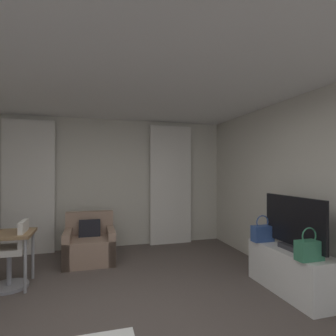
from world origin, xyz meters
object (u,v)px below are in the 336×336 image
at_px(tv_flatscreen, 294,225).
at_px(desk_chair, 13,258).
at_px(armchair, 90,245).
at_px(handbag_secondary, 309,249).
at_px(handbag_primary, 262,233).
at_px(tv_console, 291,270).

bearing_deg(tv_flatscreen, desk_chair, 161.23).
height_order(armchair, tv_flatscreen, tv_flatscreen).
distance_m(desk_chair, handbag_secondary, 3.71).
bearing_deg(handbag_secondary, tv_flatscreen, 72.54).
bearing_deg(handbag_primary, tv_flatscreen, -74.40).
relative_size(armchair, handbag_primary, 2.25).
bearing_deg(handbag_primary, handbag_secondary, -89.40).
height_order(tv_console, tv_flatscreen, tv_flatscreen).
height_order(desk_chair, tv_flatscreen, tv_flatscreen).
relative_size(tv_console, handbag_primary, 3.29).
xyz_separation_m(desk_chair, tv_console, (3.47, -1.13, -0.12)).
xyz_separation_m(desk_chair, tv_flatscreen, (3.47, -1.18, 0.48)).
bearing_deg(handbag_secondary, tv_console, 74.32).
height_order(armchair, handbag_primary, handbag_primary).
xyz_separation_m(armchair, handbag_secondary, (2.36, -2.36, 0.40)).
height_order(armchair, handbag_secondary, handbag_secondary).
bearing_deg(armchair, handbag_secondary, -44.97).
xyz_separation_m(desk_chair, handbag_secondary, (3.35, -1.56, 0.28)).
relative_size(desk_chair, tv_flatscreen, 0.85).
xyz_separation_m(desk_chair, handbag_primary, (3.34, -0.71, 0.28)).
relative_size(armchair, tv_console, 0.68).
relative_size(armchair, handbag_secondary, 2.25).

